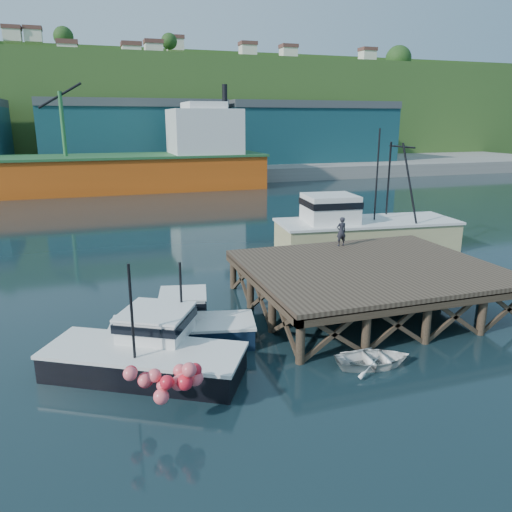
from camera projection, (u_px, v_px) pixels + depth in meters
name	position (u px, v px, depth m)	size (l,w,h in m)	color
ground	(265.00, 318.00, 23.61)	(300.00, 300.00, 0.00)	black
wharf	(371.00, 270.00, 24.59)	(12.00, 10.00, 2.62)	brown
far_quay	(133.00, 168.00, 87.45)	(160.00, 40.00, 2.00)	gray
warehouse_mid	(133.00, 136.00, 81.42)	(28.00, 16.00, 9.00)	#17444E
warehouse_right	(302.00, 135.00, 90.52)	(30.00, 16.00, 9.00)	#17444E
cargo_ship	(80.00, 166.00, 64.12)	(55.50, 10.00, 13.75)	#D95514
hillside	(118.00, 111.00, 112.29)	(220.00, 50.00, 22.00)	#2D511E
boat_navy	(183.00, 324.00, 21.01)	(6.26, 3.88, 3.72)	#0E1C32
boat_black	(147.00, 351.00, 18.39)	(7.62, 6.57, 4.48)	black
trawler	(363.00, 226.00, 35.46)	(13.15, 5.85, 8.53)	#C9C082
dinghy	(374.00, 359.00, 18.94)	(2.08, 2.91, 0.60)	white
dockworker	(341.00, 231.00, 28.28)	(0.61, 0.40, 1.67)	#212129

